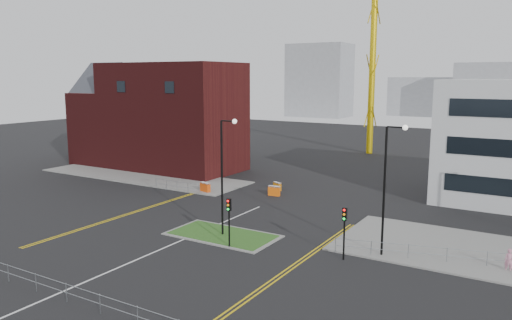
# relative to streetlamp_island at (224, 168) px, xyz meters

# --- Properties ---
(ground) EXTENTS (200.00, 200.00, 0.00)m
(ground) POSITION_rel_streetlamp_island_xyz_m (-2.22, -8.00, -5.41)
(ground) COLOR black
(ground) RESTS_ON ground
(pavement_left) EXTENTS (28.00, 8.00, 0.12)m
(pavement_left) POSITION_rel_streetlamp_island_xyz_m (-22.22, 14.00, -5.35)
(pavement_left) COLOR slate
(pavement_left) RESTS_ON ground
(island_kerb) EXTENTS (8.60, 4.60, 0.08)m
(island_kerb) POSITION_rel_streetlamp_island_xyz_m (-0.22, 0.00, -5.37)
(island_kerb) COLOR slate
(island_kerb) RESTS_ON ground
(grass_island) EXTENTS (8.00, 4.00, 0.12)m
(grass_island) POSITION_rel_streetlamp_island_xyz_m (-0.22, 0.00, -5.35)
(grass_island) COLOR #26511B
(grass_island) RESTS_ON ground
(brick_building) EXTENTS (24.20, 10.07, 14.24)m
(brick_building) POSITION_rel_streetlamp_island_xyz_m (-25.19, 20.00, 1.44)
(brick_building) COLOR #441112
(brick_building) RESTS_ON ground
(streetlamp_island) EXTENTS (1.46, 0.36, 9.18)m
(streetlamp_island) POSITION_rel_streetlamp_island_xyz_m (0.00, 0.00, 0.00)
(streetlamp_island) COLOR black
(streetlamp_island) RESTS_ON ground
(streetlamp_right_near) EXTENTS (1.46, 0.36, 9.18)m
(streetlamp_right_near) POSITION_rel_streetlamp_island_xyz_m (12.00, 2.00, 0.00)
(streetlamp_right_near) COLOR black
(streetlamp_right_near) RESTS_ON ground
(traffic_light_island) EXTENTS (0.28, 0.33, 3.65)m
(traffic_light_island) POSITION_rel_streetlamp_island_xyz_m (1.78, -2.02, -2.85)
(traffic_light_island) COLOR black
(traffic_light_island) RESTS_ON ground
(traffic_light_right) EXTENTS (0.28, 0.33, 3.65)m
(traffic_light_right) POSITION_rel_streetlamp_island_xyz_m (9.78, -0.02, -2.85)
(traffic_light_right) COLOR black
(traffic_light_right) RESTS_ON ground
(railing_front) EXTENTS (24.05, 0.05, 1.10)m
(railing_front) POSITION_rel_streetlamp_island_xyz_m (-2.22, -14.00, -4.63)
(railing_front) COLOR gray
(railing_front) RESTS_ON ground
(railing_left) EXTENTS (6.05, 0.05, 1.10)m
(railing_left) POSITION_rel_streetlamp_island_xyz_m (-13.22, 10.00, -4.67)
(railing_left) COLOR gray
(railing_left) RESTS_ON ground
(railing_right) EXTENTS (19.05, 5.05, 1.10)m
(railing_right) POSITION_rel_streetlamp_island_xyz_m (18.28, 3.50, -4.63)
(railing_right) COLOR gray
(railing_right) RESTS_ON ground
(centre_line) EXTENTS (0.15, 30.00, 0.01)m
(centre_line) POSITION_rel_streetlamp_island_xyz_m (-2.22, -6.00, -5.41)
(centre_line) COLOR silver
(centre_line) RESTS_ON ground
(yellow_left_a) EXTENTS (0.12, 24.00, 0.01)m
(yellow_left_a) POSITION_rel_streetlamp_island_xyz_m (-11.22, 2.00, -5.41)
(yellow_left_a) COLOR gold
(yellow_left_a) RESTS_ON ground
(yellow_left_b) EXTENTS (0.12, 24.00, 0.01)m
(yellow_left_b) POSITION_rel_streetlamp_island_xyz_m (-10.92, 2.00, -5.41)
(yellow_left_b) COLOR gold
(yellow_left_b) RESTS_ON ground
(yellow_right_a) EXTENTS (0.12, 20.00, 0.01)m
(yellow_right_a) POSITION_rel_streetlamp_island_xyz_m (7.28, -2.00, -5.41)
(yellow_right_a) COLOR gold
(yellow_right_a) RESTS_ON ground
(yellow_right_b) EXTENTS (0.12, 20.00, 0.01)m
(yellow_right_b) POSITION_rel_streetlamp_island_xyz_m (7.58, -2.00, -5.41)
(yellow_right_b) COLOR gold
(yellow_right_b) RESTS_ON ground
(skyline_a) EXTENTS (18.00, 12.00, 22.00)m
(skyline_a) POSITION_rel_streetlamp_island_xyz_m (-42.22, 112.00, 5.59)
(skyline_a) COLOR gray
(skyline_a) RESTS_ON ground
(skyline_b) EXTENTS (24.00, 12.00, 16.00)m
(skyline_b) POSITION_rel_streetlamp_island_xyz_m (7.78, 122.00, 2.59)
(skyline_b) COLOR gray
(skyline_b) RESTS_ON ground
(skyline_d) EXTENTS (30.00, 12.00, 12.00)m
(skyline_d) POSITION_rel_streetlamp_island_xyz_m (-10.22, 132.00, 0.59)
(skyline_d) COLOR gray
(skyline_d) RESTS_ON ground
(pedestrian) EXTENTS (0.59, 0.42, 1.53)m
(pedestrian) POSITION_rel_streetlamp_island_xyz_m (19.57, 3.36, -4.65)
(pedestrian) COLOR #CC849F
(pedestrian) RESTS_ON ground
(barrier_left) EXTENTS (1.37, 0.77, 1.10)m
(barrier_left) POSITION_rel_streetlamp_island_xyz_m (-10.22, 11.05, -4.82)
(barrier_left) COLOR #DC490C
(barrier_left) RESTS_ON ground
(barrier_mid) EXTENTS (1.10, 0.75, 0.89)m
(barrier_mid) POSITION_rel_streetlamp_island_xyz_m (-4.15, 16.00, -4.93)
(barrier_mid) COLOR orange
(barrier_mid) RESTS_ON ground
(barrier_right) EXTENTS (1.26, 0.49, 1.04)m
(barrier_right) POSITION_rel_streetlamp_island_xyz_m (-3.22, 13.63, -4.85)
(barrier_right) COLOR orange
(barrier_right) RESTS_ON ground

